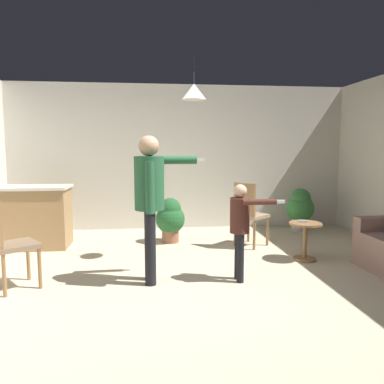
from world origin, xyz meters
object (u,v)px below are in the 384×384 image
(dining_chair_near_wall, at_px, (8,240))
(spare_remote_on_table, at_px, (303,221))
(kitchen_counter, at_px, (28,217))
(potted_plant_by_wall, at_px, (300,207))
(person_adult, at_px, (151,193))
(dining_chair_by_counter, at_px, (249,212))
(side_table_by_couch, at_px, (305,237))
(person_child, at_px, (241,221))
(potted_plant_corner, at_px, (170,218))

(dining_chair_near_wall, height_order, spare_remote_on_table, dining_chair_near_wall)
(kitchen_counter, distance_m, potted_plant_by_wall, 4.70)
(person_adult, relative_size, dining_chair_by_counter, 1.66)
(spare_remote_on_table, bearing_deg, side_table_by_couch, 2.40)
(dining_chair_by_counter, relative_size, spare_remote_on_table, 7.69)
(kitchen_counter, height_order, dining_chair_near_wall, dining_chair_near_wall)
(person_child, bearing_deg, potted_plant_corner, -159.09)
(side_table_by_couch, relative_size, potted_plant_by_wall, 0.67)
(potted_plant_corner, bearing_deg, kitchen_counter, -178.17)
(kitchen_counter, height_order, side_table_by_couch, kitchen_counter)
(kitchen_counter, distance_m, dining_chair_near_wall, 1.84)
(dining_chair_near_wall, bearing_deg, person_child, 54.22)
(dining_chair_by_counter, xyz_separation_m, potted_plant_corner, (-1.19, 0.41, -0.15))
(person_child, height_order, dining_chair_by_counter, person_child)
(dining_chair_near_wall, bearing_deg, potted_plant_by_wall, 84.73)
(dining_chair_near_wall, relative_size, potted_plant_by_wall, 1.28)
(person_child, bearing_deg, dining_chair_near_wall, -89.57)
(potted_plant_corner, bearing_deg, person_child, -69.70)
(side_table_by_couch, bearing_deg, dining_chair_near_wall, -169.38)
(person_adult, bearing_deg, person_child, 84.47)
(spare_remote_on_table, bearing_deg, kitchen_counter, 163.90)
(person_adult, xyz_separation_m, dining_chair_by_counter, (1.51, 1.41, -0.49))
(kitchen_counter, distance_m, potted_plant_corner, 2.19)
(kitchen_counter, relative_size, potted_plant_corner, 1.74)
(side_table_by_couch, relative_size, potted_plant_corner, 0.72)
(dining_chair_near_wall, distance_m, potted_plant_corner, 2.63)
(potted_plant_by_wall, bearing_deg, dining_chair_near_wall, -149.67)
(dining_chair_by_counter, bearing_deg, person_adult, -86.64)
(kitchen_counter, height_order, potted_plant_by_wall, kitchen_counter)
(kitchen_counter, bearing_deg, dining_chair_by_counter, -5.69)
(side_table_by_couch, distance_m, dining_chair_by_counter, 1.00)
(dining_chair_by_counter, distance_m, potted_plant_by_wall, 1.65)
(potted_plant_by_wall, xyz_separation_m, spare_remote_on_table, (-0.73, -1.84, 0.11))
(kitchen_counter, height_order, potted_plant_corner, kitchen_counter)
(dining_chair_near_wall, relative_size, spare_remote_on_table, 7.69)
(kitchen_counter, xyz_separation_m, dining_chair_near_wall, (0.34, -1.80, 0.07))
(person_adult, distance_m, person_child, 1.07)
(kitchen_counter, relative_size, dining_chair_near_wall, 1.26)
(dining_chair_by_counter, height_order, potted_plant_by_wall, dining_chair_by_counter)
(person_child, bearing_deg, dining_chair_by_counter, 162.04)
(person_child, xyz_separation_m, potted_plant_corner, (-0.70, 1.88, -0.30))
(person_adult, height_order, dining_chair_by_counter, person_adult)
(person_adult, relative_size, dining_chair_near_wall, 1.66)
(person_child, bearing_deg, spare_remote_on_table, 124.11)
(kitchen_counter, bearing_deg, potted_plant_by_wall, 8.69)
(person_adult, bearing_deg, side_table_by_couch, 104.79)
(kitchen_counter, bearing_deg, person_child, -32.19)
(side_table_by_couch, height_order, spare_remote_on_table, spare_remote_on_table)
(side_table_by_couch, distance_m, person_adult, 2.29)
(kitchen_counter, distance_m, spare_remote_on_table, 4.07)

